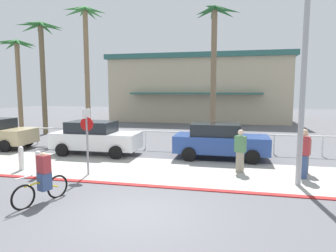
{
  "coord_description": "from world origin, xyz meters",
  "views": [
    {
      "loc": [
        2.42,
        -7.17,
        3.22
      ],
      "look_at": [
        -0.45,
        6.0,
        1.62
      ],
      "focal_mm": 31.57,
      "sensor_mm": 36.0,
      "label": 1
    }
  ],
  "objects_px": {
    "palm_tree_0": "(17,60)",
    "pedestrian_1": "(305,155)",
    "palm_tree_2": "(86,40)",
    "palm_tree_3": "(215,43)",
    "car_blue_2": "(220,141)",
    "streetlight_curb": "(306,58)",
    "bollard_2": "(21,158)",
    "pedestrian_0": "(240,153)",
    "pedestrian_2": "(303,156)",
    "bollard_0": "(39,163)",
    "palm_tree_1": "(42,50)",
    "car_white_1": "(95,137)",
    "stop_sign_bike_lane": "(87,132)",
    "cyclist_yellow_0": "(43,179)"
  },
  "relations": [
    {
      "from": "palm_tree_1",
      "to": "car_white_1",
      "type": "relative_size",
      "value": 1.87
    },
    {
      "from": "car_blue_2",
      "to": "pedestrian_1",
      "type": "distance_m",
      "value": 3.86
    },
    {
      "from": "bollard_2",
      "to": "palm_tree_0",
      "type": "height_order",
      "value": "palm_tree_0"
    },
    {
      "from": "bollard_0",
      "to": "car_blue_2",
      "type": "relative_size",
      "value": 0.23
    },
    {
      "from": "stop_sign_bike_lane",
      "to": "bollard_0",
      "type": "xyz_separation_m",
      "value": [
        -1.71,
        -0.62,
        -1.16
      ]
    },
    {
      "from": "pedestrian_0",
      "to": "palm_tree_2",
      "type": "bearing_deg",
      "value": 141.88
    },
    {
      "from": "bollard_2",
      "to": "pedestrian_0",
      "type": "distance_m",
      "value": 8.85
    },
    {
      "from": "bollard_0",
      "to": "cyclist_yellow_0",
      "type": "relative_size",
      "value": 0.58
    },
    {
      "from": "palm_tree_0",
      "to": "palm_tree_3",
      "type": "relative_size",
      "value": 0.85
    },
    {
      "from": "palm_tree_0",
      "to": "palm_tree_1",
      "type": "distance_m",
      "value": 3.42
    },
    {
      "from": "bollard_0",
      "to": "pedestrian_0",
      "type": "relative_size",
      "value": 0.58
    },
    {
      "from": "bollard_2",
      "to": "palm_tree_3",
      "type": "relative_size",
      "value": 0.12
    },
    {
      "from": "bollard_0",
      "to": "palm_tree_1",
      "type": "height_order",
      "value": "palm_tree_1"
    },
    {
      "from": "pedestrian_0",
      "to": "pedestrian_2",
      "type": "distance_m",
      "value": 2.28
    },
    {
      "from": "palm_tree_3",
      "to": "pedestrian_1",
      "type": "height_order",
      "value": "palm_tree_3"
    },
    {
      "from": "palm_tree_2",
      "to": "palm_tree_3",
      "type": "xyz_separation_m",
      "value": [
        9.42,
        -1.03,
        -0.66
      ]
    },
    {
      "from": "streetlight_curb",
      "to": "palm_tree_0",
      "type": "relative_size",
      "value": 1.03
    },
    {
      "from": "car_blue_2",
      "to": "streetlight_curb",
      "type": "bearing_deg",
      "value": -53.42
    },
    {
      "from": "palm_tree_3",
      "to": "pedestrian_0",
      "type": "distance_m",
      "value": 9.48
    },
    {
      "from": "palm_tree_3",
      "to": "car_white_1",
      "type": "bearing_deg",
      "value": -134.89
    },
    {
      "from": "palm_tree_2",
      "to": "palm_tree_3",
      "type": "height_order",
      "value": "palm_tree_2"
    },
    {
      "from": "car_blue_2",
      "to": "palm_tree_3",
      "type": "bearing_deg",
      "value": 97.03
    },
    {
      "from": "streetlight_curb",
      "to": "palm_tree_2",
      "type": "relative_size",
      "value": 0.8
    },
    {
      "from": "bollard_2",
      "to": "pedestrian_1",
      "type": "height_order",
      "value": "pedestrian_1"
    },
    {
      "from": "streetlight_curb",
      "to": "palm_tree_1",
      "type": "distance_m",
      "value": 18.52
    },
    {
      "from": "car_blue_2",
      "to": "palm_tree_1",
      "type": "bearing_deg",
      "value": 157.52
    },
    {
      "from": "pedestrian_1",
      "to": "car_blue_2",
      "type": "bearing_deg",
      "value": 150.43
    },
    {
      "from": "car_white_1",
      "to": "pedestrian_0",
      "type": "distance_m",
      "value": 7.42
    },
    {
      "from": "palm_tree_2",
      "to": "pedestrian_2",
      "type": "xyz_separation_m",
      "value": [
        13.22,
        -9.01,
        -6.06
      ]
    },
    {
      "from": "palm_tree_0",
      "to": "cyclist_yellow_0",
      "type": "relative_size",
      "value": 4.22
    },
    {
      "from": "palm_tree_0",
      "to": "car_blue_2",
      "type": "distance_m",
      "value": 18.22
    },
    {
      "from": "pedestrian_0",
      "to": "cyclist_yellow_0",
      "type": "bearing_deg",
      "value": -141.59
    },
    {
      "from": "palm_tree_0",
      "to": "pedestrian_1",
      "type": "height_order",
      "value": "palm_tree_0"
    },
    {
      "from": "pedestrian_2",
      "to": "palm_tree_3",
      "type": "bearing_deg",
      "value": 115.44
    },
    {
      "from": "pedestrian_0",
      "to": "pedestrian_1",
      "type": "distance_m",
      "value": 2.49
    },
    {
      "from": "car_white_1",
      "to": "car_blue_2",
      "type": "height_order",
      "value": "same"
    },
    {
      "from": "palm_tree_3",
      "to": "cyclist_yellow_0",
      "type": "distance_m",
      "value": 13.92
    },
    {
      "from": "car_blue_2",
      "to": "pedestrian_1",
      "type": "xyz_separation_m",
      "value": [
        3.36,
        -1.91,
        -0.12
      ]
    },
    {
      "from": "car_white_1",
      "to": "pedestrian_1",
      "type": "height_order",
      "value": "car_white_1"
    },
    {
      "from": "palm_tree_0",
      "to": "palm_tree_2",
      "type": "distance_m",
      "value": 6.32
    },
    {
      "from": "pedestrian_0",
      "to": "palm_tree_0",
      "type": "bearing_deg",
      "value": 152.35
    },
    {
      "from": "palm_tree_1",
      "to": "palm_tree_2",
      "type": "bearing_deg",
      "value": 16.49
    },
    {
      "from": "bollard_0",
      "to": "palm_tree_3",
      "type": "xyz_separation_m",
      "value": [
        5.89,
        9.84,
        5.75
      ]
    },
    {
      "from": "streetlight_curb",
      "to": "pedestrian_0",
      "type": "bearing_deg",
      "value": 141.69
    },
    {
      "from": "pedestrian_1",
      "to": "streetlight_curb",
      "type": "bearing_deg",
      "value": -106.19
    },
    {
      "from": "palm_tree_3",
      "to": "car_blue_2",
      "type": "relative_size",
      "value": 1.95
    },
    {
      "from": "palm_tree_0",
      "to": "pedestrian_1",
      "type": "xyz_separation_m",
      "value": [
        19.61,
        -8.62,
        -4.89
      ]
    },
    {
      "from": "palm_tree_1",
      "to": "pedestrian_1",
      "type": "distance_m",
      "value": 18.86
    },
    {
      "from": "car_white_1",
      "to": "pedestrian_2",
      "type": "relative_size",
      "value": 2.38
    },
    {
      "from": "palm_tree_2",
      "to": "car_blue_2",
      "type": "height_order",
      "value": "palm_tree_2"
    }
  ]
}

